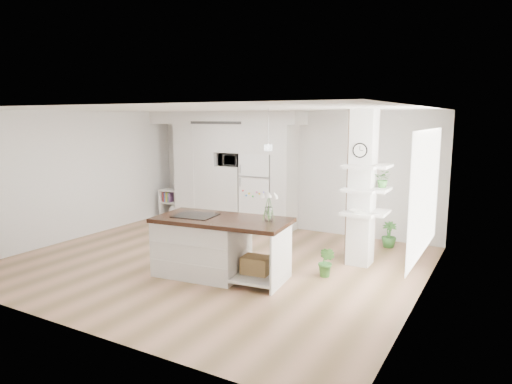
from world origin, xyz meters
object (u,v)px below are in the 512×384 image
Objects in this scene: refrigerator at (260,191)px; kitchen_island at (209,245)px; floor_plant_a at (326,262)px; bookshelf at (174,206)px.

refrigerator reaches higher than kitchen_island.
refrigerator is 3.43× the size of floor_plant_a.
floor_plant_a is at bearing -28.90° from bookshelf.
refrigerator is 2.38× the size of bookshelf.
floor_plant_a is (2.56, -2.43, -0.62)m from refrigerator.
refrigerator is 3.38m from kitchen_island.
kitchen_island is 3.08× the size of bookshelf.
refrigerator is 2.52m from bookshelf.
bookshelf reaches higher than floor_plant_a.
refrigerator is at bearing 136.48° from floor_plant_a.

